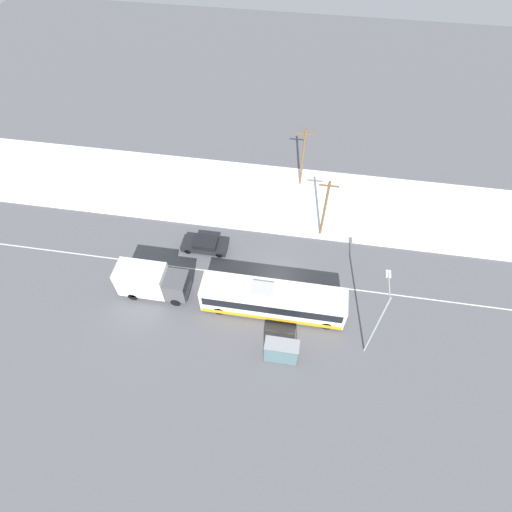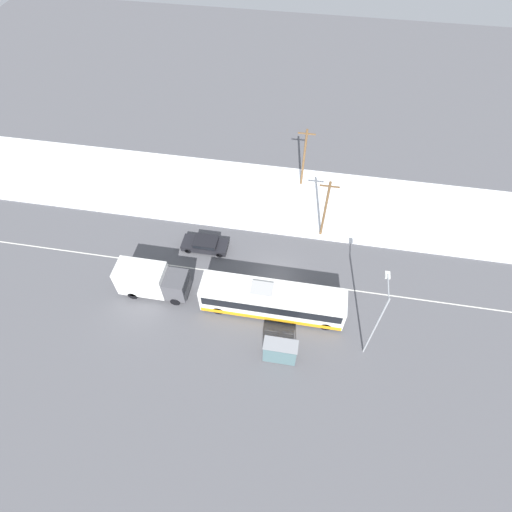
# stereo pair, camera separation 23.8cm
# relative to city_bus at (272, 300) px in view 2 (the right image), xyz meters

# --- Properties ---
(ground_plane) EXTENTS (120.00, 120.00, 0.00)m
(ground_plane) POSITION_rel_city_bus_xyz_m (-0.11, 3.20, -1.55)
(ground_plane) COLOR #56565B
(snow_lot) EXTENTS (80.00, 10.37, 0.12)m
(snow_lot) POSITION_rel_city_bus_xyz_m (-0.11, 13.98, -1.49)
(snow_lot) COLOR white
(snow_lot) RESTS_ON ground_plane
(lane_marking_center) EXTENTS (60.00, 0.12, 0.00)m
(lane_marking_center) POSITION_rel_city_bus_xyz_m (-0.11, 3.20, -1.55)
(lane_marking_center) COLOR silver
(lane_marking_center) RESTS_ON ground_plane
(city_bus) EXTENTS (12.33, 2.57, 3.18)m
(city_bus) POSITION_rel_city_bus_xyz_m (0.00, 0.00, 0.00)
(city_bus) COLOR white
(city_bus) RESTS_ON ground_plane
(box_truck) EXTENTS (6.19, 2.30, 3.28)m
(box_truck) POSITION_rel_city_bus_xyz_m (-10.84, 0.13, 0.23)
(box_truck) COLOR silver
(box_truck) RESTS_ON ground_plane
(sedan_car) EXTENTS (4.46, 1.80, 1.29)m
(sedan_car) POSITION_rel_city_bus_xyz_m (-7.44, 5.77, -0.84)
(sedan_car) COLOR black
(sedan_car) RESTS_ON ground_plane
(pedestrian_at_stop) EXTENTS (0.63, 0.28, 1.76)m
(pedestrian_at_stop) POSITION_rel_city_bus_xyz_m (1.26, -3.50, -0.48)
(pedestrian_at_stop) COLOR #23232D
(pedestrian_at_stop) RESTS_ON ground_plane
(bus_shelter) EXTENTS (2.71, 1.20, 2.40)m
(bus_shelter) POSITION_rel_city_bus_xyz_m (1.25, -4.63, 0.12)
(bus_shelter) COLOR gray
(bus_shelter) RESTS_ON ground_plane
(streetlamp) EXTENTS (0.36, 2.49, 8.24)m
(streetlamp) POSITION_rel_city_bus_xyz_m (8.02, -2.25, 3.56)
(streetlamp) COLOR #9EA3A8
(streetlamp) RESTS_ON ground_plane
(utility_pole_roadside) EXTENTS (1.80, 0.24, 7.07)m
(utility_pole_roadside) POSITION_rel_city_bus_xyz_m (3.66, 9.51, 2.16)
(utility_pole_roadside) COLOR brown
(utility_pole_roadside) RESTS_ON ground_plane
(utility_pole_snowlot) EXTENTS (1.80, 0.24, 7.25)m
(utility_pole_snowlot) POSITION_rel_city_bus_xyz_m (0.96, 16.68, 2.25)
(utility_pole_snowlot) COLOR brown
(utility_pole_snowlot) RESTS_ON ground_plane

